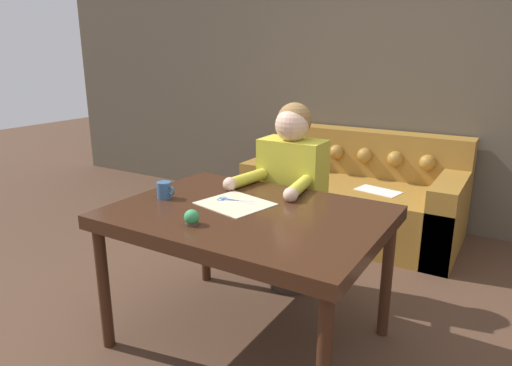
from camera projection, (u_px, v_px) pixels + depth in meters
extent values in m
plane|color=#4C3323|center=(270.00, 342.00, 2.44)|extent=(16.00, 16.00, 0.00)
cube|color=brown|center=(398.00, 75.00, 3.90)|extent=(8.00, 0.06, 2.60)
cube|color=#381E11|center=(248.00, 217.00, 2.27)|extent=(1.33, 0.97, 0.07)
cylinder|color=#381E11|center=(104.00, 288.00, 2.33)|extent=(0.06, 0.06, 0.67)
cylinder|color=#381E11|center=(205.00, 234.00, 3.02)|extent=(0.06, 0.06, 0.67)
cylinder|color=#381E11|center=(387.00, 279.00, 2.42)|extent=(0.06, 0.06, 0.67)
cube|color=olive|center=(353.00, 208.00, 3.86)|extent=(1.70, 0.92, 0.44)
cube|color=olive|center=(369.00, 153.00, 4.03)|extent=(1.70, 0.22, 0.39)
cube|color=olive|center=(276.00, 186.00, 4.21)|extent=(0.20, 0.92, 0.60)
cube|color=olive|center=(449.00, 215.00, 3.46)|extent=(0.20, 0.92, 0.60)
sphere|color=olive|center=(310.00, 149.00, 4.18)|extent=(0.13, 0.13, 0.13)
sphere|color=olive|center=(336.00, 152.00, 4.05)|extent=(0.13, 0.13, 0.13)
sphere|color=olive|center=(365.00, 155.00, 3.92)|extent=(0.13, 0.13, 0.13)
sphere|color=olive|center=(395.00, 159.00, 3.79)|extent=(0.13, 0.13, 0.13)
sphere|color=olive|center=(428.00, 163.00, 3.66)|extent=(0.13, 0.13, 0.13)
cube|color=white|center=(378.00, 191.00, 3.59)|extent=(0.37, 0.25, 0.00)
cylinder|color=#33281E|center=(291.00, 253.00, 2.98)|extent=(0.28, 0.28, 0.46)
cube|color=gold|center=(292.00, 181.00, 2.84)|extent=(0.40, 0.22, 0.52)
sphere|color=#DBAD8E|center=(292.00, 125.00, 2.73)|extent=(0.21, 0.21, 0.21)
sphere|color=olive|center=(294.00, 120.00, 2.75)|extent=(0.21, 0.21, 0.21)
cylinder|color=gold|center=(247.00, 179.00, 2.70)|extent=(0.11, 0.31, 0.07)
sphere|color=#DBAD8E|center=(230.00, 184.00, 2.59)|extent=(0.08, 0.08, 0.08)
cylinder|color=gold|center=(299.00, 187.00, 2.53)|extent=(0.11, 0.31, 0.07)
sphere|color=#DBAD8E|center=(290.00, 195.00, 2.40)|extent=(0.08, 0.08, 0.08)
cube|color=beige|center=(235.00, 204.00, 2.36)|extent=(0.40, 0.37, 0.00)
cube|color=silver|center=(247.00, 201.00, 2.39)|extent=(0.12, 0.06, 0.00)
cube|color=#2D569E|center=(228.00, 200.00, 2.41)|extent=(0.08, 0.04, 0.00)
torus|color=#2D569E|center=(221.00, 200.00, 2.42)|extent=(0.04, 0.04, 0.01)
cube|color=silver|center=(245.00, 203.00, 2.37)|extent=(0.12, 0.01, 0.00)
cube|color=#2D569E|center=(229.00, 200.00, 2.42)|extent=(0.08, 0.01, 0.00)
torus|color=#2D569E|center=(223.00, 198.00, 2.44)|extent=(0.04, 0.04, 0.01)
cylinder|color=silver|center=(235.00, 201.00, 2.40)|extent=(0.01, 0.01, 0.01)
cylinder|color=#335B84|center=(164.00, 190.00, 2.44)|extent=(0.08, 0.08, 0.09)
torus|color=#335B84|center=(171.00, 191.00, 2.41)|extent=(0.05, 0.01, 0.05)
cylinder|color=#4C3828|center=(192.00, 223.00, 2.08)|extent=(0.06, 0.06, 0.01)
sphere|color=#338C4C|center=(192.00, 217.00, 2.07)|extent=(0.07, 0.07, 0.07)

